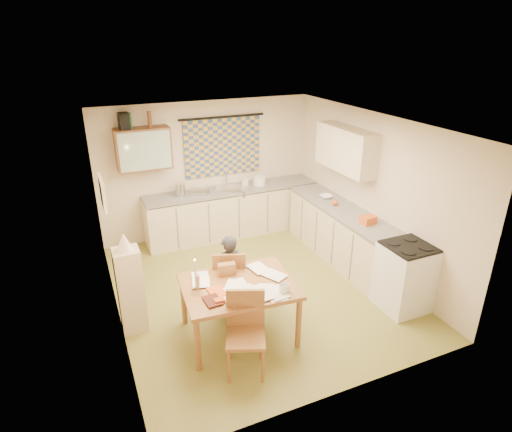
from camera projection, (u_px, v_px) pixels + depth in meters
name	position (u px, v px, depth m)	size (l,w,h in m)	color
floor	(256.00, 288.00, 6.53)	(4.00, 4.50, 0.02)	olive
ceiling	(256.00, 123.00, 5.53)	(4.00, 4.50, 0.02)	white
wall_back	(207.00, 169.00, 7.93)	(4.00, 0.02, 2.50)	beige
wall_front	(349.00, 296.00, 4.13)	(4.00, 0.02, 2.50)	beige
wall_left	(107.00, 238.00, 5.29)	(0.02, 4.50, 2.50)	beige
wall_right	(372.00, 193.00, 6.77)	(0.02, 4.50, 2.50)	beige
window_blind	(223.00, 147.00, 7.85)	(1.45, 0.03, 1.05)	navy
curtain_rod	(222.00, 117.00, 7.61)	(0.04, 0.04, 1.60)	black
wall_cabinet	(143.00, 149.00, 7.14)	(0.90, 0.34, 0.70)	brown
wall_cabinet_glass	(145.00, 151.00, 7.00)	(0.84, 0.02, 0.64)	#99B2A5
upper_cabinet_right	(346.00, 149.00, 6.93)	(0.34, 1.30, 0.70)	#CCB793
framed_print	(102.00, 193.00, 5.46)	(0.04, 0.50, 0.40)	#F0E1CA
print_canvas	(105.00, 193.00, 5.47)	(0.01, 0.42, 0.32)	#BBB9A5
counter_back	(233.00, 212.00, 8.13)	(3.30, 0.62, 0.92)	#CCB793
counter_right	(348.00, 239.00, 7.04)	(0.62, 2.95, 0.92)	#CCB793
stove	(405.00, 277.00, 5.90)	(0.63, 0.63, 0.97)	white
sink	(230.00, 191.00, 7.94)	(0.55, 0.45, 0.10)	silver
tap	(226.00, 179.00, 8.01)	(0.03, 0.03, 0.28)	silver
dish_rack	(200.00, 192.00, 7.70)	(0.35, 0.30, 0.06)	silver
kettle	(180.00, 190.00, 7.53)	(0.18, 0.18, 0.24)	silver
mixing_bowl	(259.00, 181.00, 8.11)	(0.24, 0.24, 0.16)	white
soap_bottle	(245.00, 181.00, 8.04)	(0.11, 0.12, 0.19)	white
bowl	(326.00, 197.00, 7.47)	(0.21, 0.21, 0.05)	white
orange_bag	(368.00, 220.00, 6.46)	(0.22, 0.16, 0.12)	#D4551D
fruit_orange	(335.00, 203.00, 7.15)	(0.10, 0.10, 0.10)	#D4551D
speaker	(124.00, 121.00, 6.86)	(0.16, 0.20, 0.26)	black
bottle_green	(130.00, 121.00, 6.89)	(0.07, 0.07, 0.26)	#195926
bottle_brown	(150.00, 119.00, 7.01)	(0.07, 0.07, 0.26)	brown
dining_table	(239.00, 310.00, 5.38)	(1.44, 1.14, 0.75)	brown
chair_far	(230.00, 290.00, 5.93)	(0.56, 0.56, 0.96)	brown
chair_near	(246.00, 348.00, 4.84)	(0.57, 0.57, 0.96)	brown
person	(229.00, 274.00, 5.81)	(0.44, 0.31, 1.14)	black
shelf_stand	(131.00, 290.00, 5.42)	(0.32, 0.30, 1.16)	#CCB793
lampshade	(124.00, 242.00, 5.15)	(0.20, 0.20, 0.22)	#F0E1CA
letter_rack	(227.00, 269.00, 5.41)	(0.22, 0.10, 0.16)	brown
mug	(284.00, 288.00, 5.06)	(0.14, 0.14, 0.10)	white
magazine	(205.00, 303.00, 4.85)	(0.20, 0.26, 0.02)	maroon
book	(209.00, 294.00, 5.03)	(0.19, 0.26, 0.02)	#D4551D
orange_box	(219.00, 301.00, 4.88)	(0.12, 0.08, 0.04)	#D4551D
eyeglasses	(257.00, 296.00, 5.00)	(0.13, 0.04, 0.02)	black
candle_holder	(198.00, 282.00, 5.12)	(0.06, 0.06, 0.18)	silver
candle	(195.00, 269.00, 5.01)	(0.02, 0.02, 0.22)	white
candle_flame	(195.00, 260.00, 4.95)	(0.02, 0.02, 0.02)	#FFCC66
papers	(246.00, 288.00, 5.14)	(1.20, 1.03, 0.03)	white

